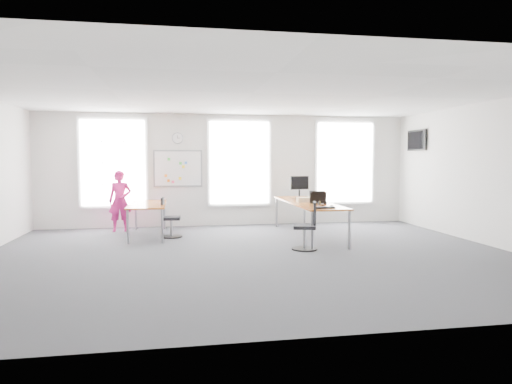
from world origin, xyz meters
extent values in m
plane|color=#2D2E33|center=(0.00, 0.00, 0.00)|extent=(10.00, 10.00, 0.00)
plane|color=white|center=(0.00, 0.00, 3.00)|extent=(10.00, 10.00, 0.00)
plane|color=silver|center=(0.00, 4.00, 1.50)|extent=(10.00, 0.00, 10.00)
plane|color=silver|center=(0.00, -4.00, 1.50)|extent=(10.00, 0.00, 10.00)
plane|color=silver|center=(5.00, 0.00, 1.50)|extent=(0.00, 10.00, 10.00)
cube|color=silver|center=(-3.00, 3.97, 1.70)|extent=(1.60, 0.06, 2.20)
cube|color=silver|center=(0.30, 3.97, 1.70)|extent=(1.60, 0.06, 2.20)
cube|color=silver|center=(3.30, 3.97, 1.70)|extent=(1.60, 0.06, 2.20)
cube|color=orange|center=(1.60, 1.83, 0.79)|extent=(0.89, 3.33, 0.03)
cylinder|color=gray|center=(1.22, 0.23, 0.39)|extent=(0.06, 0.06, 0.78)
cylinder|color=gray|center=(1.99, 0.23, 0.39)|extent=(0.06, 0.06, 0.78)
cylinder|color=gray|center=(1.22, 3.44, 0.39)|extent=(0.06, 0.06, 0.78)
cylinder|color=gray|center=(1.99, 3.44, 0.39)|extent=(0.06, 0.06, 0.78)
cube|color=orange|center=(-2.06, 2.56, 0.75)|extent=(0.84, 2.09, 0.03)
cylinder|color=gray|center=(-2.42, 1.57, 0.37)|extent=(0.05, 0.05, 0.73)
cylinder|color=gray|center=(-1.71, 1.57, 0.37)|extent=(0.05, 0.05, 0.73)
cylinder|color=gray|center=(-2.42, 3.54, 0.37)|extent=(0.05, 0.05, 0.73)
cylinder|color=gray|center=(-1.71, 3.54, 0.37)|extent=(0.05, 0.05, 0.73)
cylinder|color=black|center=(1.10, 0.35, 0.01)|extent=(0.51, 0.51, 0.03)
cylinder|color=gray|center=(1.10, 0.35, 0.24)|extent=(0.06, 0.06, 0.41)
cube|color=black|center=(1.10, 0.35, 0.46)|extent=(0.53, 0.53, 0.07)
cube|color=black|center=(1.29, 0.30, 0.74)|extent=(0.16, 0.41, 0.44)
cylinder|color=black|center=(-1.52, 2.29, 0.01)|extent=(0.49, 0.49, 0.03)
cylinder|color=gray|center=(-1.52, 2.29, 0.23)|extent=(0.06, 0.06, 0.40)
cube|color=black|center=(-1.52, 2.29, 0.44)|extent=(0.44, 0.44, 0.07)
cube|color=black|center=(-1.71, 2.31, 0.71)|extent=(0.08, 0.40, 0.42)
imported|color=#C21A6B|center=(-2.78, 3.40, 0.76)|extent=(0.56, 0.37, 1.52)
cube|color=white|center=(-1.35, 3.97, 1.55)|extent=(1.20, 0.03, 0.90)
cylinder|color=gray|center=(-1.35, 3.97, 2.35)|extent=(0.30, 0.04, 0.30)
cube|color=black|center=(4.95, 3.00, 2.30)|extent=(0.06, 0.90, 0.55)
cube|color=black|center=(1.53, 0.44, 0.82)|extent=(0.44, 0.20, 0.02)
ellipsoid|color=black|center=(1.76, 0.63, 0.83)|extent=(0.10, 0.13, 0.05)
cylinder|color=black|center=(1.66, 0.89, 0.82)|extent=(0.08, 0.08, 0.01)
cylinder|color=black|center=(1.63, 1.07, 0.85)|extent=(0.04, 0.08, 0.08)
cylinder|color=black|center=(1.77, 1.07, 0.85)|extent=(0.04, 0.08, 0.08)
cylinder|color=gold|center=(1.63, 1.07, 0.85)|extent=(0.01, 0.09, 0.09)
cube|color=black|center=(1.70, 1.07, 0.90)|extent=(0.15, 0.02, 0.01)
cube|color=black|center=(1.68, 1.38, 0.95)|extent=(0.35, 0.13, 0.28)
cube|color=orange|center=(1.68, 1.30, 0.94)|extent=(0.34, 0.14, 0.26)
cube|color=black|center=(1.68, 1.29, 0.95)|extent=(0.36, 0.14, 0.27)
cube|color=beige|center=(1.50, 1.82, 0.86)|extent=(0.31, 0.23, 0.11)
cylinder|color=black|center=(1.65, 2.78, 0.82)|extent=(0.21, 0.21, 0.02)
cylinder|color=black|center=(1.65, 2.78, 0.92)|extent=(0.04, 0.04, 0.21)
cube|color=black|center=(1.65, 2.77, 1.20)|extent=(0.50, 0.14, 0.34)
cube|color=black|center=(1.65, 2.75, 1.20)|extent=(0.46, 0.11, 0.30)
camera|label=1|loc=(-1.40, -8.30, 1.80)|focal=32.00mm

